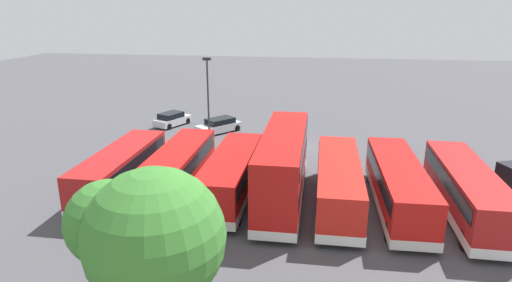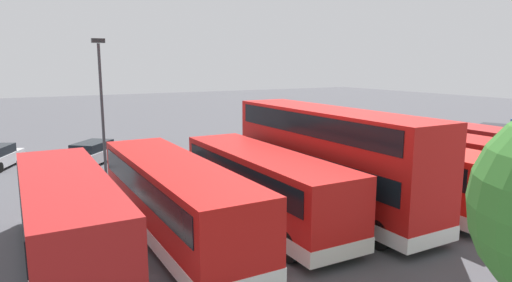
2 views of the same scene
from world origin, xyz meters
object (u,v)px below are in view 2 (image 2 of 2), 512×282
(bus_single_deck_near_end, at_px, (488,152))
(bus_single_deck_third, at_px, (389,167))
(bus_single_deck_sixth, at_px, (174,197))
(bus_double_decker_fourth, at_px, (328,156))
(waste_bin_yellow, at_px, (155,169))
(bus_single_deck_second, at_px, (437,158))
(car_hatchback_silver, at_px, (91,153))
(lamp_post_tall, at_px, (101,98))
(bus_single_deck_seventh, at_px, (67,216))
(bus_single_deck_fifth, at_px, (263,184))

(bus_single_deck_near_end, xyz_separation_m, bus_single_deck_third, (7.51, -0.11, -0.00))
(bus_single_deck_sixth, bearing_deg, bus_single_deck_near_end, 178.64)
(bus_double_decker_fourth, bearing_deg, waste_bin_yellow, -62.00)
(bus_single_deck_near_end, relative_size, waste_bin_yellow, 11.83)
(bus_single_deck_near_end, relative_size, bus_single_deck_second, 0.99)
(bus_single_deck_third, bearing_deg, waste_bin_yellow, -48.81)
(bus_single_deck_near_end, xyz_separation_m, car_hatchback_silver, (18.69, -15.30, -0.92))
(bus_single_deck_second, bearing_deg, bus_single_deck_sixth, -0.66)
(bus_single_deck_sixth, bearing_deg, bus_double_decker_fourth, 179.48)
(bus_single_deck_near_end, height_order, waste_bin_yellow, bus_single_deck_near_end)
(bus_single_deck_second, height_order, lamp_post_tall, lamp_post_tall)
(bus_single_deck_third, distance_m, bus_single_deck_seventh, 14.34)
(bus_single_deck_seventh, bearing_deg, bus_single_deck_fifth, -178.33)
(bus_single_deck_second, xyz_separation_m, bus_double_decker_fourth, (7.11, -0.10, 0.83))
(bus_single_deck_third, xyz_separation_m, lamp_post_tall, (11.09, -10.98, 2.99))
(bus_single_deck_fifth, distance_m, bus_single_deck_seventh, 7.51)
(bus_single_deck_second, height_order, bus_single_deck_fifth, same)
(bus_single_deck_fifth, xyz_separation_m, bus_single_deck_sixth, (3.78, -0.06, 0.00))
(bus_single_deck_third, bearing_deg, bus_single_deck_second, -177.51)
(car_hatchback_silver, bearing_deg, bus_single_deck_sixth, 92.15)
(bus_double_decker_fourth, height_order, lamp_post_tall, lamp_post_tall)
(lamp_post_tall, distance_m, waste_bin_yellow, 5.00)
(bus_single_deck_sixth, bearing_deg, bus_single_deck_second, 179.34)
(bus_double_decker_fourth, bearing_deg, bus_single_deck_second, 179.20)
(bus_single_deck_third, height_order, bus_single_deck_sixth, same)
(bus_single_deck_second, bearing_deg, waste_bin_yellow, -38.30)
(bus_single_deck_second, xyz_separation_m, bus_single_deck_sixth, (14.24, -0.16, 0.00))
(bus_single_deck_fifth, relative_size, waste_bin_yellow, 10.84)
(car_hatchback_silver, bearing_deg, lamp_post_tall, 91.23)
(waste_bin_yellow, bearing_deg, bus_single_deck_sixth, 77.62)
(bus_double_decker_fourth, relative_size, bus_single_deck_seventh, 1.15)
(bus_single_deck_fifth, bearing_deg, bus_single_deck_near_end, 178.52)
(bus_single_deck_near_end, distance_m, bus_single_deck_seventh, 21.85)
(bus_single_deck_third, distance_m, lamp_post_tall, 15.88)
(bus_single_deck_seventh, bearing_deg, bus_double_decker_fourth, -178.87)
(car_hatchback_silver, xyz_separation_m, lamp_post_tall, (-0.09, 4.21, 3.91))
(car_hatchback_silver, relative_size, lamp_post_tall, 0.59)
(bus_single_deck_near_end, distance_m, lamp_post_tall, 21.85)
(bus_single_deck_fifth, bearing_deg, bus_single_deck_seventh, 1.67)
(bus_single_deck_near_end, bearing_deg, waste_bin_yellow, -31.59)
(bus_single_deck_second, bearing_deg, lamp_post_tall, -36.35)
(bus_double_decker_fourth, xyz_separation_m, car_hatchback_silver, (7.69, -14.93, -1.75))
(bus_single_deck_seventh, distance_m, waste_bin_yellow, 11.38)
(car_hatchback_silver, distance_m, waste_bin_yellow, 6.03)
(bus_single_deck_seventh, distance_m, car_hatchback_silver, 15.50)
(bus_single_deck_sixth, relative_size, waste_bin_yellow, 11.93)
(bus_single_deck_second, xyz_separation_m, lamp_post_tall, (14.70, -10.82, 2.99))
(bus_double_decker_fourth, height_order, car_hatchback_silver, bus_double_decker_fourth)
(bus_single_deck_near_end, bearing_deg, bus_single_deck_sixth, -1.36)
(bus_single_deck_second, bearing_deg, bus_double_decker_fourth, -0.80)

